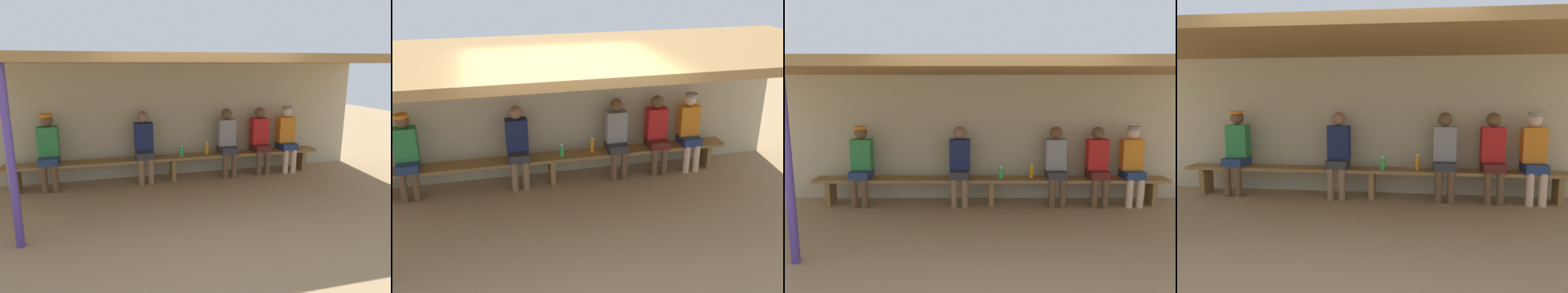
% 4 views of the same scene
% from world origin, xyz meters
% --- Properties ---
extents(ground_plane, '(24.00, 24.00, 0.00)m').
position_xyz_m(ground_plane, '(0.00, 0.00, 0.00)').
color(ground_plane, '#9E7F59').
extents(back_wall, '(8.00, 0.20, 2.20)m').
position_xyz_m(back_wall, '(0.00, 2.00, 1.10)').
color(back_wall, '#B7AD8C').
rests_on(back_wall, ground).
extents(dugout_roof, '(8.00, 2.80, 0.12)m').
position_xyz_m(dugout_roof, '(0.00, 0.70, 2.26)').
color(dugout_roof, olive).
rests_on(dugout_roof, back_wall).
extents(bench, '(6.00, 0.36, 0.46)m').
position_xyz_m(bench, '(0.00, 1.55, 0.39)').
color(bench, olive).
rests_on(bench, ground).
extents(player_in_white, '(0.34, 0.42, 1.34)m').
position_xyz_m(player_in_white, '(1.10, 1.55, 0.73)').
color(player_in_white, '#333338').
rests_on(player_in_white, ground).
extents(player_rightmost, '(0.34, 0.42, 1.34)m').
position_xyz_m(player_rightmost, '(1.80, 1.55, 0.73)').
color(player_rightmost, '#591E19').
rests_on(player_rightmost, ground).
extents(player_shirtless_tan, '(0.34, 0.42, 1.34)m').
position_xyz_m(player_shirtless_tan, '(-2.20, 1.55, 0.75)').
color(player_shirtless_tan, navy).
rests_on(player_shirtless_tan, ground).
extents(player_leftmost, '(0.34, 0.42, 1.34)m').
position_xyz_m(player_leftmost, '(2.39, 1.55, 0.75)').
color(player_leftmost, navy).
rests_on(player_leftmost, ground).
extents(player_in_blue, '(0.34, 0.42, 1.34)m').
position_xyz_m(player_in_blue, '(-0.53, 1.55, 0.73)').
color(player_in_blue, '#333338').
rests_on(player_in_blue, ground).
extents(water_bottle_blue, '(0.07, 0.07, 0.24)m').
position_xyz_m(water_bottle_blue, '(0.69, 1.58, 0.57)').
color(water_bottle_blue, orange).
rests_on(water_bottle_blue, bench).
extents(water_bottle_orange, '(0.08, 0.08, 0.21)m').
position_xyz_m(water_bottle_orange, '(0.16, 1.51, 0.56)').
color(water_bottle_orange, green).
rests_on(water_bottle_orange, bench).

